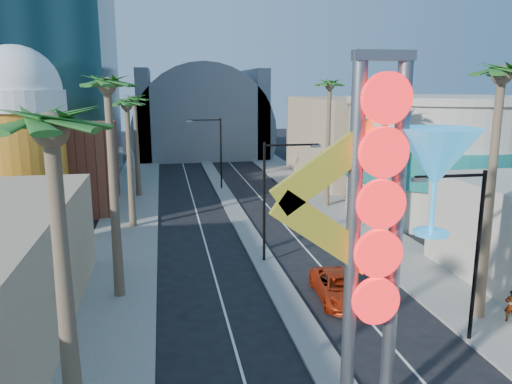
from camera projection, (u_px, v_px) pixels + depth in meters
name	position (u px, v px, depth m)	size (l,w,h in m)	color
sidewalk_west	(131.00, 212.00, 45.91)	(5.00, 100.00, 0.15)	gray
sidewalk_east	(328.00, 203.00, 49.33)	(5.00, 100.00, 0.15)	gray
median	(229.00, 201.00, 50.50)	(1.60, 84.00, 0.15)	gray
brick_filler_west	(59.00, 167.00, 46.79)	(10.00, 10.00, 8.00)	brown
filler_east	(345.00, 139.00, 61.96)	(10.00, 20.00, 10.00)	tan
beer_mug	(21.00, 135.00, 38.12)	(7.00, 7.00, 14.50)	#B76D18
turquoise_building	(437.00, 156.00, 44.97)	(16.60, 16.60, 10.60)	#B6AC9A
canopy	(201.00, 130.00, 82.28)	(22.00, 16.00, 22.00)	slate
neon_sign	(400.00, 225.00, 15.46)	(6.53, 2.60, 12.55)	gray
streetlight_0	(272.00, 190.00, 32.30)	(3.79, 0.25, 8.00)	black
streetlight_1	(216.00, 146.00, 55.16)	(3.79, 0.25, 8.00)	black
streetlight_2	(469.00, 242.00, 21.89)	(3.45, 0.25, 8.00)	black
palm_0	(52.00, 153.00, 12.22)	(2.40, 2.40, 11.70)	brown
palm_1	(108.00, 100.00, 25.48)	(2.40, 2.40, 12.70)	brown
palm_2	(127.00, 112.00, 39.21)	(2.40, 2.40, 11.20)	brown
palm_3	(135.00, 106.00, 50.74)	(2.40, 2.40, 11.20)	brown
palm_5	(500.00, 92.00, 22.87)	(2.40, 2.40, 13.20)	brown
palm_6	(385.00, 109.00, 34.68)	(2.40, 2.40, 11.70)	brown
palm_7	(330.00, 93.00, 46.02)	(2.40, 2.40, 12.70)	brown
red_pickup	(340.00, 287.00, 27.23)	(2.44, 5.29, 1.47)	#B72D0E
pedestrian_a	(511.00, 306.00, 24.43)	(0.60, 0.39, 1.64)	gray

